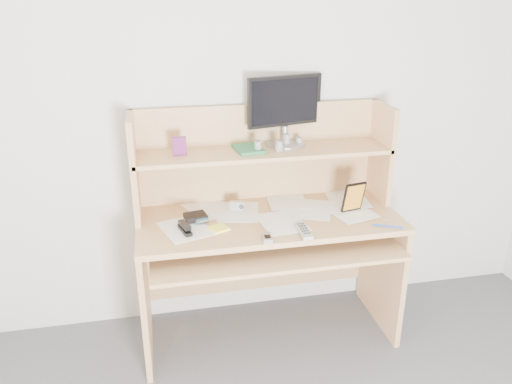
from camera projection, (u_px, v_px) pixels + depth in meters
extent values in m
cube|color=silver|center=(257.00, 112.00, 2.77)|extent=(3.60, 0.04, 2.50)
cube|color=tan|center=(269.00, 220.00, 2.68)|extent=(1.40, 0.60, 0.03)
cube|color=tan|center=(145.00, 294.00, 2.69)|extent=(0.03, 0.56, 0.72)
cube|color=tan|center=(381.00, 267.00, 2.94)|extent=(0.03, 0.56, 0.72)
cube|color=tan|center=(258.00, 259.00, 3.08)|extent=(1.34, 0.02, 0.41)
cube|color=tan|center=(274.00, 246.00, 2.60)|extent=(1.28, 0.55, 0.02)
cube|color=tan|center=(258.00, 152.00, 2.83)|extent=(1.40, 0.02, 0.55)
cube|color=tan|center=(134.00, 168.00, 2.58)|extent=(0.03, 0.30, 0.55)
cube|color=tan|center=(381.00, 152.00, 2.83)|extent=(0.03, 0.30, 0.55)
cube|color=tan|center=(263.00, 152.00, 2.69)|extent=(1.38, 0.30, 0.02)
cube|color=white|center=(269.00, 217.00, 2.67)|extent=(1.32, 0.54, 0.01)
cube|color=black|center=(244.00, 240.00, 2.62)|extent=(0.44, 0.21, 0.02)
cube|color=black|center=(244.00, 238.00, 2.61)|extent=(0.41, 0.20, 0.01)
cube|color=#ADAEA8|center=(304.00, 231.00, 2.49)|extent=(0.05, 0.18, 0.02)
cube|color=#A8A7AA|center=(267.00, 237.00, 2.41)|extent=(0.05, 0.09, 0.02)
cube|color=black|center=(185.00, 227.00, 2.49)|extent=(0.07, 0.14, 0.04)
cube|color=black|center=(196.00, 217.00, 2.63)|extent=(0.13, 0.11, 0.03)
cube|color=gold|center=(219.00, 228.00, 2.53)|extent=(0.11, 0.11, 0.01)
cube|color=#B0B0B2|center=(237.00, 206.00, 2.74)|extent=(0.09, 0.05, 0.05)
cube|color=black|center=(354.00, 197.00, 2.69)|extent=(0.12, 0.04, 0.17)
cylinder|color=blue|center=(387.00, 226.00, 2.55)|extent=(0.14, 0.07, 0.01)
cube|color=#A51622|center=(179.00, 146.00, 2.57)|extent=(0.07, 0.03, 0.10)
cube|color=#388C46|center=(248.00, 149.00, 2.67)|extent=(0.16, 0.20, 0.02)
cylinder|color=black|center=(279.00, 146.00, 2.65)|extent=(0.05, 0.05, 0.06)
cylinder|color=white|center=(258.00, 146.00, 2.63)|extent=(0.05, 0.05, 0.06)
cylinder|color=black|center=(299.00, 141.00, 2.76)|extent=(0.05, 0.05, 0.05)
cylinder|color=silver|center=(286.00, 140.00, 2.74)|extent=(0.04, 0.04, 0.07)
cylinder|color=#9B9C9F|center=(285.00, 144.00, 2.77)|extent=(0.22, 0.22, 0.01)
cylinder|color=#9B9C9F|center=(285.00, 134.00, 2.76)|extent=(0.04, 0.04, 0.09)
cube|color=black|center=(285.00, 101.00, 2.71)|extent=(0.43, 0.13, 0.27)
cube|color=black|center=(286.00, 101.00, 2.69)|extent=(0.39, 0.10, 0.24)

